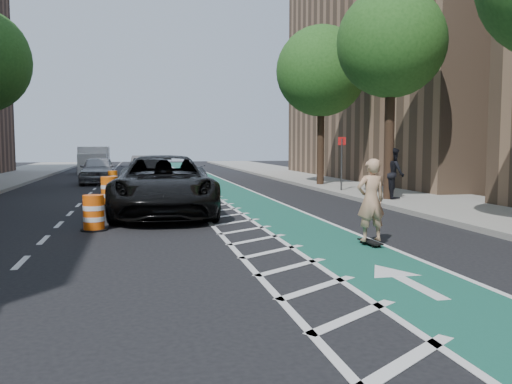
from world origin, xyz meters
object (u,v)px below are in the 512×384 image
object	(u,v)px
skateboarder	(371,200)
suv_near	(164,185)
barrel_a	(94,214)
suv_far	(148,176)

from	to	relation	value
skateboarder	suv_near	bearing A→B (deg)	-60.29
suv_near	barrel_a	size ratio (longest dim) A/B	7.32
suv_near	barrel_a	bearing A→B (deg)	-121.53
suv_near	suv_far	distance (m)	7.64
suv_far	barrel_a	bearing A→B (deg)	-92.49
suv_near	suv_far	bearing A→B (deg)	95.09
suv_near	suv_far	world-z (taller)	suv_near
skateboarder	suv_near	world-z (taller)	skateboarder
suv_near	suv_far	xyz separation A→B (m)	(-0.34, 7.63, -0.14)
suv_near	skateboarder	bearing A→B (deg)	-53.93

